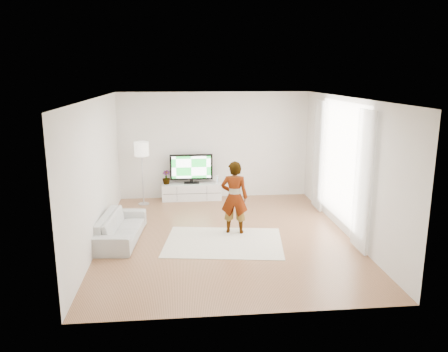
{
  "coord_description": "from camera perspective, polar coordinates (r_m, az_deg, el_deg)",
  "views": [
    {
      "loc": [
        -0.86,
        -8.39,
        3.26
      ],
      "look_at": [
        0.01,
        0.4,
        1.18
      ],
      "focal_mm": 35.0,
      "sensor_mm": 36.0,
      "label": 1
    }
  ],
  "objects": [
    {
      "name": "floor_lamp",
      "position": [
        11.05,
        -10.72,
        3.12
      ],
      "size": [
        0.36,
        0.36,
        1.6
      ],
      "color": "silver",
      "rests_on": "floor"
    },
    {
      "name": "curtain_far",
      "position": [
        10.67,
        12.27,
        2.65
      ],
      "size": [
        0.04,
        0.7,
        2.6
      ],
      "primitive_type": "cube",
      "color": "white",
      "rests_on": "floor"
    },
    {
      "name": "television",
      "position": [
        11.44,
        -4.29,
        1.09
      ],
      "size": [
        1.11,
        0.22,
        0.78
      ],
      "color": "black",
      "rests_on": "media_console"
    },
    {
      "name": "window",
      "position": [
        9.48,
        15.13,
        1.79
      ],
      "size": [
        0.01,
        2.6,
        2.5
      ],
      "primitive_type": "cube",
      "color": "white",
      "rests_on": "wall_right"
    },
    {
      "name": "wall_right",
      "position": [
        9.22,
        15.87,
        1.12
      ],
      "size": [
        0.02,
        6.0,
        2.8
      ],
      "primitive_type": "cube",
      "color": "silver",
      "rests_on": "floor"
    },
    {
      "name": "media_console",
      "position": [
        11.56,
        -4.24,
        -2.03
      ],
      "size": [
        1.55,
        0.44,
        0.44
      ],
      "color": "white",
      "rests_on": "floor"
    },
    {
      "name": "player",
      "position": [
        9.0,
        1.36,
        -2.8
      ],
      "size": [
        0.62,
        0.47,
        1.52
      ],
      "primitive_type": "imported",
      "rotation": [
        0.0,
        0.0,
        2.94
      ],
      "color": "#334772",
      "rests_on": "rug"
    },
    {
      "name": "wall_back",
      "position": [
        11.57,
        -1.29,
        4.01
      ],
      "size": [
        5.0,
        0.02,
        2.8
      ],
      "primitive_type": "cube",
      "color": "silver",
      "rests_on": "floor"
    },
    {
      "name": "curtain_near",
      "position": [
        8.29,
        17.69,
        -0.68
      ],
      "size": [
        0.04,
        0.7,
        2.6
      ],
      "primitive_type": "cube",
      "color": "white",
      "rests_on": "floor"
    },
    {
      "name": "sofa",
      "position": [
        8.99,
        -13.33,
        -6.54
      ],
      "size": [
        0.88,
        1.89,
        0.54
      ],
      "primitive_type": "imported",
      "rotation": [
        0.0,
        0.0,
        1.48
      ],
      "color": "#B5B4B0",
      "rests_on": "floor"
    },
    {
      "name": "wall_left",
      "position": [
        8.74,
        -16.3,
        0.45
      ],
      "size": [
        0.02,
        6.0,
        2.8
      ],
      "primitive_type": "cube",
      "color": "silver",
      "rests_on": "floor"
    },
    {
      "name": "ceiling",
      "position": [
        8.44,
        0.23,
        10.15
      ],
      "size": [
        6.0,
        6.0,
        0.0
      ],
      "primitive_type": "plane",
      "color": "white",
      "rests_on": "wall_back"
    },
    {
      "name": "floor",
      "position": [
        9.04,
        0.22,
        -7.88
      ],
      "size": [
        6.0,
        6.0,
        0.0
      ],
      "primitive_type": "plane",
      "color": "#AA724C",
      "rests_on": "ground"
    },
    {
      "name": "potted_plant",
      "position": [
        11.47,
        -7.56,
        -0.18
      ],
      "size": [
        0.22,
        0.22,
        0.36
      ],
      "primitive_type": "imported",
      "rotation": [
        0.0,
        0.0,
        -0.09
      ],
      "color": "#3F7238",
      "rests_on": "media_console"
    },
    {
      "name": "wall_front",
      "position": [
        5.76,
        3.27,
        -5.58
      ],
      "size": [
        5.0,
        0.02,
        2.8
      ],
      "primitive_type": "cube",
      "color": "silver",
      "rests_on": "floor"
    },
    {
      "name": "game_console",
      "position": [
        11.51,
        -0.88,
        -0.4
      ],
      "size": [
        0.08,
        0.16,
        0.21
      ],
      "rotation": [
        0.0,
        0.0,
        -0.2
      ],
      "color": "white",
      "rests_on": "media_console"
    },
    {
      "name": "rug",
      "position": [
        8.72,
        -0.05,
        -8.64
      ],
      "size": [
        2.5,
        1.96,
        0.01
      ],
      "primitive_type": "cube",
      "rotation": [
        0.0,
        0.0,
        -0.15
      ],
      "color": "beige",
      "rests_on": "floor"
    }
  ]
}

